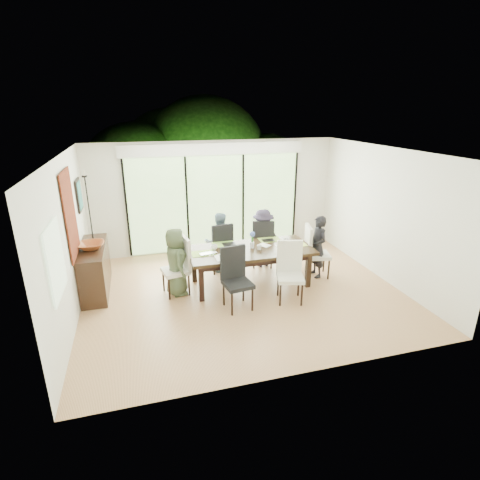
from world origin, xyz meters
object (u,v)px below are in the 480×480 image
object	(u,v)px
chair_left_end	(175,267)
person_far_right	(263,238)
person_far_left	(219,242)
bowl	(91,246)
sideboard	(95,269)
chair_far_right	(263,242)
table_top	(250,250)
person_left_end	(176,262)
person_right_end	(318,247)
cup_a	(214,247)
chair_near_left	(238,279)
chair_far_left	(219,246)
cup_c	(286,241)
vase	(252,245)
cup_b	(259,248)
laptop	(209,254)
chair_near_right	(291,273)
chair_right_end	(318,251)

from	to	relation	value
chair_left_end	person_far_right	bearing A→B (deg)	101.43
person_far_left	person_far_right	size ratio (longest dim) A/B	1.00
chair_left_end	bowl	distance (m)	1.62
person_far_right	sideboard	size ratio (longest dim) A/B	0.82
person_far_right	sideboard	bearing A→B (deg)	-3.38
chair_far_right	person_far_right	bearing A→B (deg)	106.08
person_far_left	person_far_right	xyz separation A→B (m)	(1.00, 0.00, 0.00)
table_top	person_left_end	distance (m)	1.48
person_right_end	cup_a	xyz separation A→B (m)	(-2.18, 0.15, 0.16)
chair_near_left	bowl	size ratio (longest dim) A/B	2.34
chair_far_left	cup_c	xyz separation A→B (m)	(1.25, -0.75, 0.25)
chair_left_end	bowl	size ratio (longest dim) A/B	2.34
vase	cup_b	distance (m)	0.18
person_far_left	laptop	xyz separation A→B (m)	(-0.40, -0.93, 0.12)
person_far_right	laptop	world-z (taller)	person_far_right
vase	cup_a	world-z (taller)	vase
cup_b	bowl	size ratio (longest dim) A/B	0.21
person_right_end	cup_a	size ratio (longest dim) A/B	10.40
person_far_left	cup_b	size ratio (longest dim) A/B	12.90
cup_c	bowl	xyz separation A→B (m)	(-3.79, 0.37, 0.15)
person_left_end	cup_a	distance (m)	0.81
person_left_end	person_far_right	xyz separation A→B (m)	(2.03, 0.83, 0.00)
table_top	cup_c	size ratio (longest dim) A/B	19.35
laptop	cup_a	size ratio (longest dim) A/B	2.66
chair_far_left	person_far_left	size ratio (longest dim) A/B	0.85
chair_near_right	person_far_right	distance (m)	1.70
table_top	laptop	bearing A→B (deg)	-173.29
person_far_right	chair_near_right	bearing A→B (deg)	80.70
chair_near_left	cup_a	bearing A→B (deg)	93.02
cup_b	cup_a	bearing A→B (deg)	163.61
chair_near_right	person_left_end	bearing A→B (deg)	171.57
chair_right_end	laptop	world-z (taller)	chair_right_end
chair_near_right	person_far_left	bearing A→B (deg)	134.49
chair_far_left	sideboard	xyz separation A→B (m)	(-2.54, -0.28, -0.11)
person_far_right	vase	bearing A→B (deg)	49.73
cup_a	sideboard	size ratio (longest dim) A/B	0.08
chair_right_end	cup_c	distance (m)	0.75
chair_far_right	cup_a	distance (m)	1.46
chair_right_end	bowl	distance (m)	4.54
table_top	person_far_left	size ratio (longest dim) A/B	1.86
chair_left_end	person_left_end	distance (m)	0.10
person_right_end	cup_c	bearing A→B (deg)	-101.95
cup_b	chair_near_left	bearing A→B (deg)	-130.17
cup_b	sideboard	world-z (taller)	sideboard
cup_c	laptop	bearing A→B (deg)	-173.09
cup_a	cup_c	world-z (taller)	same
person_far_right	chair_left_end	bearing A→B (deg)	14.43
table_top	chair_near_right	bearing A→B (deg)	-60.11
chair_near_left	cup_a	size ratio (longest dim) A/B	8.87
cup_c	cup_a	bearing A→B (deg)	178.09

